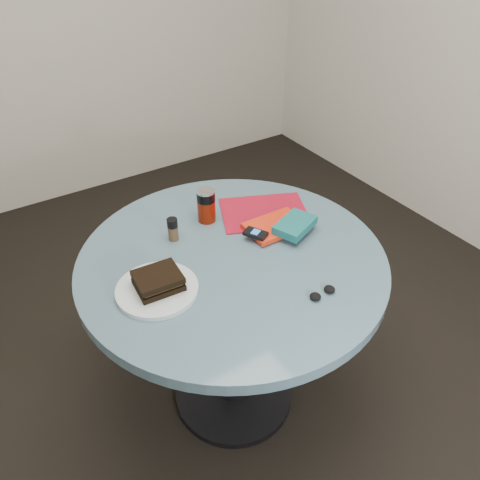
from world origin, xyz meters
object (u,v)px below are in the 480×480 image
magazine (264,212)px  headphones (322,293)px  pepper_grinder (173,229)px  soda_can (206,205)px  red_book (275,226)px  novel (295,225)px  sandwich (158,281)px  plate (157,289)px  table (233,292)px  mp3_player (256,234)px

magazine → headphones: (-0.11, -0.45, 0.01)m
pepper_grinder → headphones: 0.54m
soda_can → headphones: soda_can is taller
red_book → headphones: 0.35m
magazine → novel: (0.01, -0.16, 0.03)m
sandwich → plate: bearing=-172.8°
table → pepper_grinder: pepper_grinder is taller
sandwich → mp3_player: bearing=7.6°
table → headphones: (0.12, -0.30, 0.17)m
table → magazine: magazine is taller
sandwich → headphones: bearing=-35.3°
plate → magazine: plate is taller
table → novel: (0.24, -0.01, 0.20)m
plate → mp3_player: 0.39m
mp3_player → novel: bearing=-17.0°
red_book → pepper_grinder: bearing=157.5°
soda_can → pepper_grinder: soda_can is taller
plate → novel: 0.52m
plate → magazine: size_ratio=0.79×
soda_can → magazine: (0.20, -0.07, -0.06)m
table → sandwich: sandwich is taller
novel → plate: bearing=159.3°
pepper_grinder → novel: bearing=-28.4°
sandwich → red_book: sandwich is taller
sandwich → soda_can: size_ratio=1.14×
pepper_grinder → soda_can: bearing=14.8°
plate → magazine: (0.51, 0.17, -0.00)m
novel → headphones: 0.31m
mp3_player → soda_can: bearing=111.6°
red_book → magazine: bearing=76.5°
plate → red_book: (0.48, 0.07, 0.01)m
magazine → mp3_player: 0.17m
table → soda_can: bearing=81.9°
table → mp3_player: (0.11, 0.03, 0.19)m
soda_can → headphones: bearing=-80.2°
pepper_grinder → novel: pepper_grinder is taller
plate → headphones: (0.40, -0.28, 0.00)m
pepper_grinder → novel: size_ratio=0.55×
mp3_player → sandwich: bearing=-172.4°
magazine → plate: bearing=-137.3°
novel → mp3_player: bearing=141.1°
headphones → soda_can: bearing=99.8°
sandwich → mp3_player: sandwich is taller
sandwich → magazine: 0.53m
red_book → sandwich: bearing=-171.3°
headphones → magazine: bearing=76.4°
table → red_book: (0.20, 0.04, 0.18)m
pepper_grinder → headphones: bearing=-63.3°
pepper_grinder → mp3_player: pepper_grinder is taller
sandwich → soda_can: soda_can is taller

